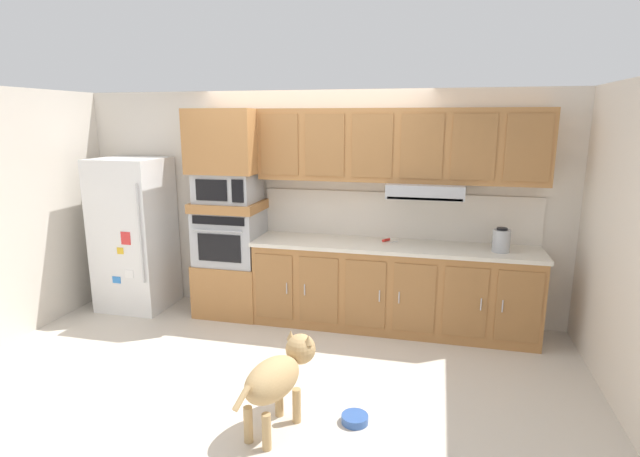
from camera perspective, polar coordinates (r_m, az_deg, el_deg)
The scene contains 18 objects.
ground_plane at distance 4.98m, azimuth -3.63°, elevation -13.63°, with size 9.60×9.60×0.00m, color beige.
back_kitchen_wall at distance 5.62m, azimuth -0.45°, elevation 2.88°, with size 6.20×0.12×2.50m, color beige.
side_panel_left at distance 6.02m, azimuth -30.20°, elevation 1.82°, with size 0.12×7.10×2.50m, color beige.
side_panel_right at distance 4.60m, azimuth 31.69°, elevation -1.20°, with size 0.12×7.10×2.50m, color silver.
refrigerator at distance 6.16m, azimuth -20.65°, elevation -0.59°, with size 0.76×0.73×1.76m.
oven_base_cabinet at distance 5.81m, azimuth -10.10°, elevation -6.67°, with size 0.74×0.62×0.60m, color #A8703D.
built_in_oven at distance 5.64m, azimuth -10.35°, elevation -0.91°, with size 0.70×0.62×0.60m.
appliance_mid_shelf at distance 5.58m, azimuth -10.48°, elevation 2.59°, with size 0.74×0.62×0.10m, color #A8703D.
microwave at distance 5.54m, azimuth -10.57°, elevation 4.73°, with size 0.64×0.54×0.32m.
appliance_upper_cabinet at distance 5.50m, azimuth -10.77°, elevation 9.90°, with size 0.74×0.62×0.68m, color #A8703D.
lower_cabinet_run at distance 5.32m, azimuth 8.34°, elevation -6.83°, with size 2.92×0.63×0.88m.
countertop_slab at distance 5.19m, azimuth 8.50°, elevation -2.02°, with size 2.96×0.64×0.04m, color silver.
backsplash_panel at distance 5.41m, azimuth 8.88°, elevation 1.49°, with size 2.96×0.02×0.50m, color silver.
upper_cabinet_with_hood at distance 5.15m, azimuth 9.21°, elevation 9.14°, with size 2.92×0.48×0.88m.
screwdriver at distance 5.29m, azimuth 7.73°, elevation -1.34°, with size 0.17×0.16×0.03m.
electric_kettle at distance 5.13m, azimuth 20.20°, elevation -1.31°, with size 0.17×0.17×0.24m.
dog at distance 3.68m, azimuth -4.75°, elevation -16.47°, with size 0.44×0.93×0.63m.
dog_food_bowl at distance 3.91m, azimuth 4.05°, elevation -21.06°, with size 0.20×0.20×0.06m.
Camera 1 is at (1.35, -4.26, 2.19)m, focal length 27.70 mm.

